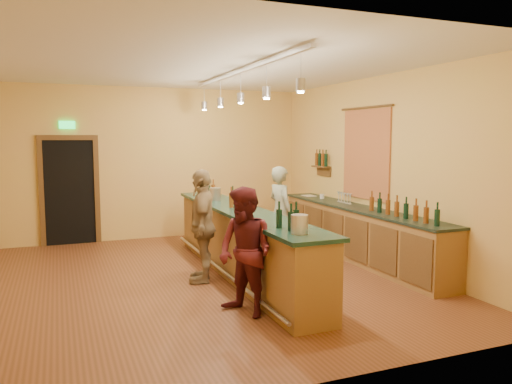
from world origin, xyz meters
name	(u,v)px	position (x,y,z in m)	size (l,w,h in m)	color
floor	(198,280)	(0.00, 0.00, 0.00)	(7.00, 7.00, 0.00)	brown
ceiling	(195,65)	(0.00, 0.00, 3.20)	(6.50, 7.00, 0.02)	silver
wall_back	(154,164)	(0.00, 3.50, 1.60)	(6.50, 0.02, 3.20)	#DAB951
wall_front	(305,204)	(0.00, -3.50, 1.60)	(6.50, 0.02, 3.20)	#DAB951
wall_right	(380,170)	(3.25, 0.00, 1.60)	(0.02, 7.00, 3.20)	#DAB951
doorway	(70,189)	(-1.70, 3.47, 1.13)	(1.15, 0.09, 2.48)	black
tapestry	(366,154)	(3.23, 0.40, 1.85)	(0.03, 1.40, 1.60)	#AB2231
bottle_shelf	(322,161)	(3.17, 1.90, 1.67)	(0.17, 0.55, 0.54)	#4C2E16
back_counter	(359,233)	(2.97, 0.18, 0.49)	(0.60, 4.55, 1.27)	brown
tasting_bar	(241,237)	(0.70, 0.00, 0.61)	(0.73, 5.10, 1.38)	brown
pendant_track	(241,82)	(0.70, 0.00, 2.98)	(0.11, 4.60, 0.50)	silver
bartender	(281,212)	(1.81, 0.94, 0.82)	(0.60, 0.39, 1.64)	gray
customer_a	(245,252)	(0.15, -1.66, 0.78)	(0.76, 0.59, 1.57)	#59191E
customer_b	(203,226)	(0.07, -0.07, 0.85)	(0.99, 0.41, 1.69)	#997A51
bar_stool	(247,220)	(1.43, 1.70, 0.57)	(0.35, 0.35, 0.72)	#987044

